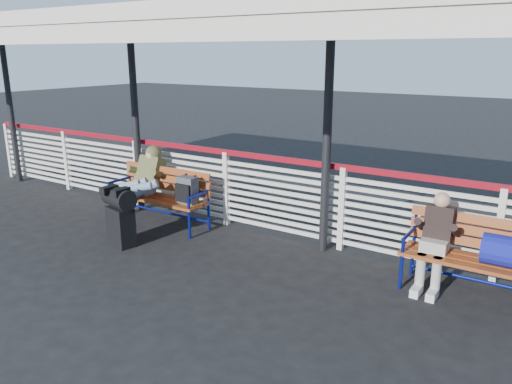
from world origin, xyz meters
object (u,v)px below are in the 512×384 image
Objects in this scene: bench_left at (167,191)px; companion_person at (435,240)px; bench_right at (499,252)px; traveler_man at (137,184)px; luggage_stack at (120,214)px.

companion_person reaches higher than bench_left.
traveler_man is at bearing -175.75° from bench_right.
traveler_man reaches higher than luggage_stack.
traveler_man is (-0.31, -0.35, 0.14)m from bench_left.
bench_left is at bearing -179.61° from bench_right.
companion_person is at bearing 27.44° from luggage_stack.
traveler_man is 1.43× the size of companion_person.
traveler_man reaches higher than companion_person.
bench_right is (4.85, 0.03, 0.01)m from bench_left.
bench_right is (4.81, 1.07, 0.12)m from luggage_stack.
bench_left is 1.10× the size of traveler_man.
traveler_man is (-0.35, 0.69, 0.25)m from luggage_stack.
luggage_stack is at bearing -167.47° from bench_right.
companion_person is (4.17, 0.03, 0.01)m from bench_left.
bench_left is 1.57× the size of companion_person.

